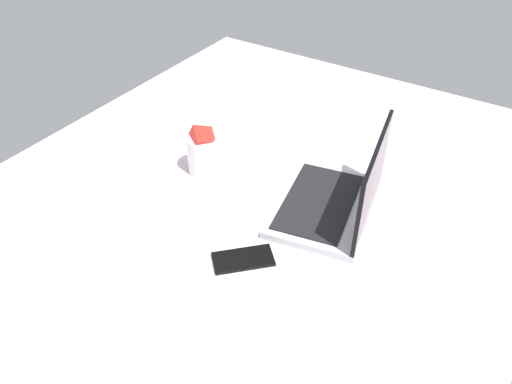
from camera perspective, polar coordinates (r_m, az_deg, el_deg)
bed_mattress at (r=141.26cm, az=-1.03°, el=-3.90°), size 180.00×140.00×18.00cm
laptop at (r=130.96cm, az=9.01°, el=-0.74°), size 36.80×28.90×23.00cm
snack_cup at (r=143.81cm, az=-5.84°, el=4.41°), size 9.32×9.04×14.46cm
cell_phone at (r=119.39cm, az=-1.44°, el=-7.48°), size 14.69×14.73×0.80cm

